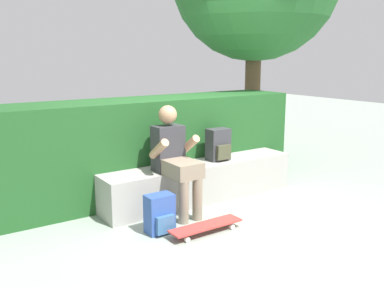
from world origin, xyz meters
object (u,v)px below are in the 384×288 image
Objects in this scene: skateboard_near_person at (206,226)px; backpack_on_ground at (160,214)px; person_skater at (175,156)px; backpack_on_bench at (219,145)px; bench_main at (200,181)px.

backpack_on_ground is (-0.38, 0.27, 0.12)m from skateboard_near_person.
backpack_on_ground is (-0.42, -0.39, -0.47)m from person_skater.
skateboard_near_person is 2.00× the size of backpack_on_bench.
bench_main is 6.44× the size of backpack_on_ground.
skateboard_near_person is at bearing -93.88° from person_skater.
backpack_on_ground reaches higher than skateboard_near_person.
bench_main is 6.44× the size of backpack_on_bench.
backpack_on_ground is (-0.93, -0.61, -0.04)m from bench_main.
skateboard_near_person is 1.34m from backpack_on_bench.
person_skater is at bearing 42.61° from backpack_on_ground.
person_skater reaches higher than backpack_on_bench.
skateboard_near_person is at bearing -133.26° from backpack_on_bench.
backpack_on_bench reaches higher than bench_main.
bench_main is 0.70m from person_skater.
backpack_on_bench is 1.42m from backpack_on_ground.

